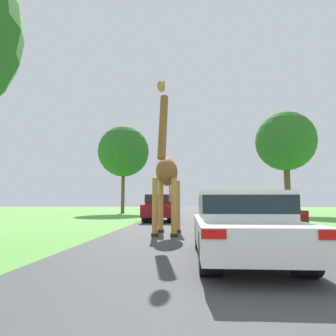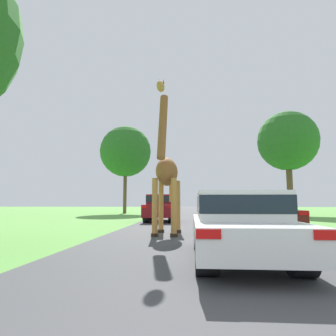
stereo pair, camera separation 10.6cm
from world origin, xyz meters
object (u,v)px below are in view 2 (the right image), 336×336
Objects in this scene: tree_centre_back at (126,152)px; giraffe_near_road at (167,173)px; tree_left_edge at (288,141)px; car_lead_maroon at (239,223)px; car_queue_right at (161,207)px; car_far_ahead at (266,212)px; car_queue_left at (225,207)px.

giraffe_near_road is at bearing -73.53° from tree_centre_back.
car_lead_maroon is at bearing -110.09° from tree_left_edge.
car_lead_maroon is at bearing -72.46° from tree_centre_back.
tree_left_edge is (9.85, 17.63, 4.62)m from giraffe_near_road.
car_queue_right is 1.03× the size of car_far_ahead.
car_queue_right is at bearing -68.54° from tree_centre_back.
car_queue_right is 7.18m from car_far_ahead.
car_far_ahead is at bearing -111.07° from tree_left_edge.
giraffe_near_road reaches higher than car_queue_left.
giraffe_near_road is 4.73m from car_far_ahead.
car_lead_maroon is at bearing 115.19° from giraffe_near_road.
tree_centre_back is (-5.19, 13.19, 5.71)m from car_queue_right.
car_queue_right reaches higher than car_lead_maroon.
car_queue_left is at bearing 91.00° from car_far_ahead.
car_far_ahead is 0.41× the size of tree_left_edge.
giraffe_near_road reaches higher than car_queue_right.
tree_left_edge reaches higher than car_far_ahead.
tree_centre_back is (-9.81, 5.44, 5.84)m from car_queue_left.
tree_centre_back is (-7.93, 25.08, 5.83)m from car_lead_maroon.
car_lead_maroon is 0.47× the size of tree_left_edge.
tree_left_edge is at bearing 68.93° from car_far_ahead.
car_queue_left is (4.62, 7.76, -0.12)m from car_queue_right.
tree_centre_back is at bearing 107.54° from car_lead_maroon.
car_lead_maroon is 1.13× the size of car_far_ahead.
car_queue_left is at bearing 84.52° from car_lead_maroon.
car_queue_left is 13.05m from car_far_ahead.
giraffe_near_road is 22.04m from tree_centre_back.
car_queue_left is 0.45× the size of tree_left_edge.
giraffe_near_road is at bearing -150.33° from car_far_ahead.
car_queue_right is 0.95× the size of car_queue_left.
car_far_ahead is at bearing -89.00° from car_queue_left.
car_far_ahead reaches higher than car_queue_left.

